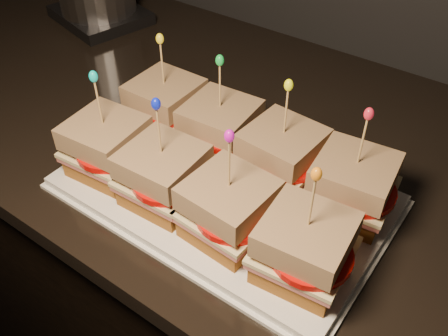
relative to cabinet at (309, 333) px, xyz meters
The scene contains 61 objects.
cabinet is the anchor object (origin of this frame).
granite_slab 0.46m from the cabinet, ahead, with size 2.53×0.72×0.03m, color black.
platter 0.52m from the cabinet, 127.32° to the right, with size 0.45×0.28×0.02m, color white.
platter_rim 0.52m from the cabinet, 127.32° to the right, with size 0.47×0.29×0.01m, color white.
sandwich_0_bread_bot 0.59m from the cabinet, 162.44° to the right, with size 0.10×0.10×0.03m, color brown.
sandwich_0_ham 0.60m from the cabinet, 162.44° to the right, with size 0.11×0.10×0.01m, color #C95E59.
sandwich_0_cheese 0.61m from the cabinet, 162.44° to the right, with size 0.11×0.10×0.01m, color beige.
sandwich_0_tomato 0.61m from the cabinet, 160.56° to the right, with size 0.10×0.10×0.01m, color red.
sandwich_0_bread_top 0.63m from the cabinet, 162.44° to the right, with size 0.10×0.10×0.03m, color brown.
sandwich_0_pick 0.68m from the cabinet, 162.44° to the right, with size 0.00×0.00×0.09m, color tan.
sandwich_0_frill 0.72m from the cabinet, 162.44° to the right, with size 0.01×0.01×0.02m, color yellow.
sandwich_1_bread_bot 0.54m from the cabinet, 152.68° to the right, with size 0.10×0.10×0.03m, color brown.
sandwich_1_ham 0.56m from the cabinet, 152.68° to the right, with size 0.11×0.10×0.01m, color #C95E59.
sandwich_1_cheese 0.57m from the cabinet, 152.68° to the right, with size 0.11×0.10×0.01m, color beige.
sandwich_1_tomato 0.57m from the cabinet, 149.34° to the right, with size 0.10×0.10×0.01m, color red.
sandwich_1_bread_top 0.59m from the cabinet, 152.68° to the right, with size 0.10×0.10×0.03m, color brown.
sandwich_1_pick 0.64m from the cabinet, 152.68° to the right, with size 0.00×0.00×0.09m, color tan.
sandwich_1_frill 0.68m from the cabinet, 152.68° to the right, with size 0.01×0.01×0.02m, color green.
sandwich_2_bread_bot 0.52m from the cabinet, 125.44° to the right, with size 0.10×0.10×0.03m, color brown.
sandwich_2_ham 0.54m from the cabinet, 125.44° to the right, with size 0.11×0.10×0.01m, color #C95E59.
sandwich_2_cheese 0.54m from the cabinet, 125.44° to the right, with size 0.11×0.10×0.01m, color beige.
sandwich_2_tomato 0.55m from the cabinet, 118.36° to the right, with size 0.10×0.10×0.01m, color red.
sandwich_2_bread_top 0.57m from the cabinet, 125.44° to the right, with size 0.10×0.10×0.03m, color brown.
sandwich_2_pick 0.62m from the cabinet, 125.44° to the right, with size 0.00×0.00×0.09m, color tan.
sandwich_2_frill 0.66m from the cabinet, 125.44° to the right, with size 0.01×0.01×0.02m, color #EEFC14.
sandwich_3_bread_bot 0.52m from the cabinet, 62.86° to the right, with size 0.10×0.10×0.03m, color brown.
sandwich_3_ham 0.53m from the cabinet, 62.86° to the right, with size 0.11×0.10×0.01m, color #C95E59.
sandwich_3_cheese 0.54m from the cabinet, 62.86° to the right, with size 0.11×0.10×0.01m, color beige.
sandwich_3_tomato 0.55m from the cabinet, 58.75° to the right, with size 0.10×0.10×0.01m, color red.
sandwich_3_bread_top 0.57m from the cabinet, 62.86° to the right, with size 0.10×0.10×0.03m, color brown.
sandwich_3_pick 0.62m from the cabinet, 62.86° to the right, with size 0.00×0.00×0.09m, color tan.
sandwich_3_frill 0.66m from the cabinet, 62.86° to the right, with size 0.01×0.01×0.02m, color red.
sandwich_4_bread_bot 0.62m from the cabinet, 141.96° to the right, with size 0.10×0.10×0.03m, color brown.
sandwich_4_ham 0.63m from the cabinet, 141.96° to the right, with size 0.11×0.10×0.01m, color #C95E59.
sandwich_4_cheese 0.64m from the cabinet, 141.96° to the right, with size 0.11×0.10×0.01m, color beige.
sandwich_4_tomato 0.64m from the cabinet, 139.98° to the right, with size 0.10×0.10×0.01m, color red.
sandwich_4_bread_top 0.66m from the cabinet, 141.96° to the right, with size 0.10×0.10×0.03m, color brown.
sandwich_4_pick 0.70m from the cabinet, 141.96° to the right, with size 0.00×0.00×0.09m, color tan.
sandwich_4_frill 0.74m from the cabinet, 141.96° to the right, with size 0.01×0.01×0.02m, color #07BDB8.
sandwich_5_bread_bot 0.58m from the cabinet, 128.06° to the right, with size 0.10×0.10×0.03m, color brown.
sandwich_5_ham 0.59m from the cabinet, 128.06° to the right, with size 0.11×0.10×0.01m, color #C95E59.
sandwich_5_cheese 0.60m from the cabinet, 128.06° to the right, with size 0.11×0.10×0.01m, color beige.
sandwich_5_tomato 0.61m from the cabinet, 125.33° to the right, with size 0.10×0.10×0.01m, color red.
sandwich_5_bread_top 0.63m from the cabinet, 128.06° to the right, with size 0.10×0.10×0.03m, color brown.
sandwich_5_pick 0.67m from the cabinet, 128.06° to the right, with size 0.00×0.00×0.09m, color tan.
sandwich_5_frill 0.71m from the cabinet, 128.06° to the right, with size 0.01×0.01×0.02m, color #0D1DD5.
sandwich_6_bread_bot 0.56m from the cabinet, 106.06° to the right, with size 0.10×0.10×0.03m, color brown.
sandwich_6_ham 0.57m from the cabinet, 106.06° to the right, with size 0.11×0.10×0.01m, color #C95E59.
sandwich_6_cheese 0.58m from the cabinet, 106.06° to the right, with size 0.11×0.10×0.01m, color beige.
sandwich_6_tomato 0.59m from the cabinet, 102.78° to the right, with size 0.10×0.10×0.01m, color red.
sandwich_6_bread_top 0.61m from the cabinet, 106.06° to the right, with size 0.10×0.10×0.03m, color brown.
sandwich_6_pick 0.65m from the cabinet, 106.06° to the right, with size 0.00×0.00×0.09m, color tan.
sandwich_6_frill 0.69m from the cabinet, 106.06° to the right, with size 0.01×0.01×0.02m, color #C811BB.
sandwich_7_bread_bot 0.55m from the cabinet, 78.29° to the right, with size 0.10×0.10×0.03m, color brown.
sandwich_7_ham 0.57m from the cabinet, 78.29° to the right, with size 0.11×0.10×0.01m, color #C95E59.
sandwich_7_cheese 0.58m from the cabinet, 78.29° to the right, with size 0.11×0.10×0.01m, color beige.
sandwich_7_tomato 0.59m from the cabinet, 75.69° to the right, with size 0.10×0.10×0.01m, color red.
sandwich_7_bread_top 0.60m from the cabinet, 78.29° to the right, with size 0.10×0.10×0.03m, color brown.
sandwich_7_pick 0.65m from the cabinet, 78.29° to the right, with size 0.00×0.00×0.09m, color tan.
sandwich_7_frill 0.69m from the cabinet, 78.29° to the right, with size 0.01×0.01×0.02m, color orange.
appliance_base 0.87m from the cabinet, 167.24° to the left, with size 0.21×0.17×0.03m, color #262628.
Camera 1 is at (0.32, 1.07, 1.43)m, focal length 40.00 mm.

